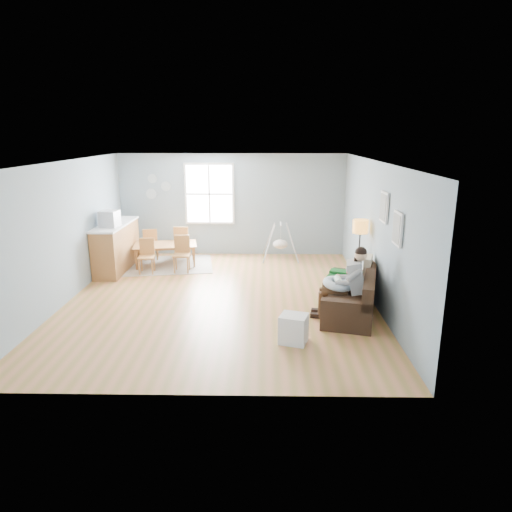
{
  "coord_description": "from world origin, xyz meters",
  "views": [
    {
      "loc": [
        0.86,
        -8.6,
        3.21
      ],
      "look_at": [
        0.71,
        -0.42,
        1.0
      ],
      "focal_mm": 32.0,
      "sensor_mm": 36.0,
      "label": 1
    }
  ],
  "objects_px": {
    "storage_cube": "(293,329)",
    "dining_table": "(166,255)",
    "sofa": "(354,298)",
    "counter": "(117,246)",
    "chair_se": "(182,251)",
    "baby_swing": "(280,244)",
    "monitor": "(109,219)",
    "chair_ne": "(182,241)",
    "chair_sw": "(147,254)",
    "chair_nw": "(151,242)",
    "toddler": "(351,274)",
    "floor_lamp": "(360,233)",
    "father": "(347,280)"
  },
  "relations": [
    {
      "from": "chair_sw",
      "to": "baby_swing",
      "type": "height_order",
      "value": "baby_swing"
    },
    {
      "from": "baby_swing",
      "to": "chair_sw",
      "type": "bearing_deg",
      "value": -158.99
    },
    {
      "from": "storage_cube",
      "to": "counter",
      "type": "bearing_deg",
      "value": 135.55
    },
    {
      "from": "chair_sw",
      "to": "floor_lamp",
      "type": "bearing_deg",
      "value": -15.16
    },
    {
      "from": "floor_lamp",
      "to": "baby_swing",
      "type": "distance_m",
      "value": 3.04
    },
    {
      "from": "father",
      "to": "toddler",
      "type": "xyz_separation_m",
      "value": [
        0.17,
        0.44,
        -0.02
      ]
    },
    {
      "from": "chair_ne",
      "to": "baby_swing",
      "type": "xyz_separation_m",
      "value": [
        2.58,
        -0.0,
        -0.07
      ]
    },
    {
      "from": "floor_lamp",
      "to": "monitor",
      "type": "distance_m",
      "value": 5.6
    },
    {
      "from": "dining_table",
      "to": "chair_nw",
      "type": "relative_size",
      "value": 1.83
    },
    {
      "from": "storage_cube",
      "to": "dining_table",
      "type": "relative_size",
      "value": 0.33
    },
    {
      "from": "sofa",
      "to": "floor_lamp",
      "type": "xyz_separation_m",
      "value": [
        0.29,
        1.15,
        0.98
      ]
    },
    {
      "from": "floor_lamp",
      "to": "dining_table",
      "type": "distance_m",
      "value": 4.89
    },
    {
      "from": "chair_se",
      "to": "baby_swing",
      "type": "xyz_separation_m",
      "value": [
        2.39,
        1.1,
        -0.06
      ]
    },
    {
      "from": "storage_cube",
      "to": "chair_ne",
      "type": "relative_size",
      "value": 0.57
    },
    {
      "from": "father",
      "to": "chair_se",
      "type": "xyz_separation_m",
      "value": [
        -3.42,
        2.8,
        -0.21
      ]
    },
    {
      "from": "chair_nw",
      "to": "sofa",
      "type": "bearing_deg",
      "value": -37.61
    },
    {
      "from": "floor_lamp",
      "to": "monitor",
      "type": "xyz_separation_m",
      "value": [
        -5.49,
        1.15,
        0.06
      ]
    },
    {
      "from": "sofa",
      "to": "chair_ne",
      "type": "relative_size",
      "value": 2.41
    },
    {
      "from": "toddler",
      "to": "baby_swing",
      "type": "xyz_separation_m",
      "value": [
        -1.2,
        3.45,
        -0.25
      ]
    },
    {
      "from": "storage_cube",
      "to": "monitor",
      "type": "relative_size",
      "value": 1.15
    },
    {
      "from": "monitor",
      "to": "sofa",
      "type": "bearing_deg",
      "value": -23.89
    },
    {
      "from": "storage_cube",
      "to": "counter",
      "type": "height_order",
      "value": "counter"
    },
    {
      "from": "chair_se",
      "to": "chair_ne",
      "type": "distance_m",
      "value": 1.11
    },
    {
      "from": "chair_nw",
      "to": "chair_ne",
      "type": "bearing_deg",
      "value": 8.51
    },
    {
      "from": "monitor",
      "to": "storage_cube",
      "type": "bearing_deg",
      "value": -41.61
    },
    {
      "from": "dining_table",
      "to": "chair_se",
      "type": "height_order",
      "value": "chair_se"
    },
    {
      "from": "dining_table",
      "to": "chair_se",
      "type": "xyz_separation_m",
      "value": [
        0.5,
        -0.49,
        0.22
      ]
    },
    {
      "from": "sofa",
      "to": "father",
      "type": "relative_size",
      "value": 1.6
    },
    {
      "from": "chair_ne",
      "to": "monitor",
      "type": "distance_m",
      "value": 2.11
    },
    {
      "from": "toddler",
      "to": "baby_swing",
      "type": "height_order",
      "value": "toddler"
    },
    {
      "from": "chair_ne",
      "to": "counter",
      "type": "xyz_separation_m",
      "value": [
        -1.41,
        -0.97,
        0.08
      ]
    },
    {
      "from": "storage_cube",
      "to": "monitor",
      "type": "distance_m",
      "value": 5.47
    },
    {
      "from": "father",
      "to": "chair_nw",
      "type": "distance_m",
      "value": 5.81
    },
    {
      "from": "father",
      "to": "chair_ne",
      "type": "bearing_deg",
      "value": 132.79
    },
    {
      "from": "father",
      "to": "storage_cube",
      "type": "distance_m",
      "value": 1.5
    },
    {
      "from": "storage_cube",
      "to": "sofa",
      "type": "bearing_deg",
      "value": 46.75
    },
    {
      "from": "dining_table",
      "to": "counter",
      "type": "distance_m",
      "value": 1.2
    },
    {
      "from": "chair_sw",
      "to": "counter",
      "type": "height_order",
      "value": "counter"
    },
    {
      "from": "sofa",
      "to": "counter",
      "type": "distance_m",
      "value": 5.86
    },
    {
      "from": "chair_ne",
      "to": "dining_table",
      "type": "bearing_deg",
      "value": -116.66
    },
    {
      "from": "floor_lamp",
      "to": "dining_table",
      "type": "relative_size",
      "value": 1.0
    },
    {
      "from": "chair_sw",
      "to": "chair_nw",
      "type": "bearing_deg",
      "value": 98.97
    },
    {
      "from": "monitor",
      "to": "chair_sw",
      "type": "bearing_deg",
      "value": 9.39
    },
    {
      "from": "father",
      "to": "dining_table",
      "type": "relative_size",
      "value": 0.86
    },
    {
      "from": "monitor",
      "to": "father",
      "type": "bearing_deg",
      "value": -26.95
    },
    {
      "from": "storage_cube",
      "to": "counter",
      "type": "relative_size",
      "value": 0.25
    },
    {
      "from": "sofa",
      "to": "monitor",
      "type": "bearing_deg",
      "value": 156.11
    },
    {
      "from": "dining_table",
      "to": "chair_sw",
      "type": "bearing_deg",
      "value": -127.16
    },
    {
      "from": "toddler",
      "to": "monitor",
      "type": "distance_m",
      "value": 5.61
    },
    {
      "from": "chair_ne",
      "to": "chair_nw",
      "type": "bearing_deg",
      "value": -171.49
    }
  ]
}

